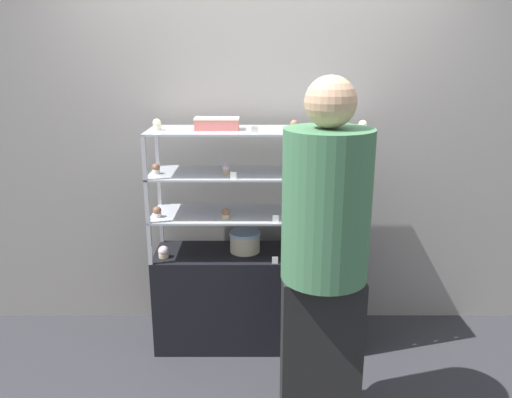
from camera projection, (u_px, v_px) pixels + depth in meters
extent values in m
plane|color=#2D2D33|center=(256.00, 339.00, 3.39)|extent=(20.00, 20.00, 0.00)
cube|color=gray|center=(256.00, 141.00, 3.36)|extent=(8.00, 0.05, 2.60)
cube|color=black|center=(256.00, 297.00, 3.30)|extent=(1.32, 0.41, 0.64)
cube|color=#B7B7BC|center=(160.00, 223.00, 3.36)|extent=(0.02, 0.02, 0.26)
cube|color=#B7B7BC|center=(352.00, 223.00, 3.36)|extent=(0.02, 0.02, 0.26)
cube|color=#B7B7BC|center=(148.00, 244.00, 2.99)|extent=(0.02, 0.02, 0.26)
cube|color=#B7B7BC|center=(364.00, 244.00, 2.99)|extent=(0.02, 0.02, 0.26)
cube|color=#B7BCC6|center=(256.00, 214.00, 3.14)|extent=(1.32, 0.41, 0.01)
cube|color=#B7B7BC|center=(158.00, 185.00, 3.28)|extent=(0.02, 0.02, 0.26)
cube|color=#B7B7BC|center=(354.00, 185.00, 3.29)|extent=(0.02, 0.02, 0.26)
cube|color=#B7B7BC|center=(145.00, 202.00, 2.91)|extent=(0.02, 0.02, 0.26)
cube|color=#B7B7BC|center=(367.00, 202.00, 2.92)|extent=(0.02, 0.02, 0.26)
cube|color=#B7BCC6|center=(256.00, 173.00, 3.07)|extent=(1.32, 0.41, 0.01)
cube|color=#B7B7BC|center=(155.00, 146.00, 3.21)|extent=(0.02, 0.02, 0.26)
cube|color=#B7B7BC|center=(356.00, 145.00, 3.22)|extent=(0.02, 0.02, 0.26)
cube|color=#B7B7BC|center=(142.00, 157.00, 2.84)|extent=(0.02, 0.02, 0.26)
cube|color=#B7B7BC|center=(370.00, 157.00, 2.84)|extent=(0.02, 0.02, 0.26)
cube|color=#B7BCC6|center=(256.00, 130.00, 2.99)|extent=(1.32, 0.41, 0.01)
cylinder|color=beige|center=(243.00, 243.00, 3.21)|extent=(0.19, 0.19, 0.11)
cylinder|color=silver|center=(243.00, 233.00, 3.19)|extent=(0.20, 0.20, 0.02)
cube|color=#C66660|center=(215.00, 124.00, 2.97)|extent=(0.26, 0.13, 0.06)
cube|color=#F4EAB2|center=(215.00, 118.00, 2.96)|extent=(0.26, 0.13, 0.01)
cylinder|color=#CCB28C|center=(162.00, 256.00, 3.13)|extent=(0.06, 0.06, 0.02)
sphere|color=silver|center=(162.00, 251.00, 3.12)|extent=(0.07, 0.07, 0.07)
cylinder|color=#CCB28C|center=(288.00, 257.00, 3.10)|extent=(0.06, 0.06, 0.02)
sphere|color=#8C5B42|center=(288.00, 253.00, 3.09)|extent=(0.07, 0.07, 0.07)
cylinder|color=#CCB28C|center=(349.00, 256.00, 3.12)|extent=(0.06, 0.06, 0.02)
sphere|color=#E5996B|center=(349.00, 251.00, 3.11)|extent=(0.07, 0.07, 0.07)
cube|color=white|center=(274.00, 260.00, 3.03)|extent=(0.04, 0.00, 0.04)
cylinder|color=white|center=(156.00, 215.00, 3.06)|extent=(0.05, 0.05, 0.03)
sphere|color=#8C5B42|center=(156.00, 211.00, 3.05)|extent=(0.05, 0.05, 0.05)
cylinder|color=#CCB28C|center=(224.00, 217.00, 3.03)|extent=(0.05, 0.05, 0.03)
sphere|color=#8C5B42|center=(224.00, 212.00, 3.02)|extent=(0.05, 0.05, 0.05)
cylinder|color=white|center=(291.00, 215.00, 3.06)|extent=(0.05, 0.05, 0.03)
sphere|color=#E5996B|center=(291.00, 211.00, 3.05)|extent=(0.05, 0.05, 0.05)
cylinder|color=#CCB28C|center=(356.00, 215.00, 3.06)|extent=(0.05, 0.05, 0.03)
sphere|color=silver|center=(356.00, 210.00, 3.06)|extent=(0.05, 0.05, 0.05)
cube|color=white|center=(274.00, 219.00, 2.95)|extent=(0.04, 0.00, 0.04)
cylinder|color=beige|center=(155.00, 172.00, 3.02)|extent=(0.04, 0.04, 0.03)
sphere|color=#8C5B42|center=(155.00, 167.00, 3.01)|extent=(0.05, 0.05, 0.05)
cylinder|color=#CCB28C|center=(225.00, 172.00, 3.01)|extent=(0.04, 0.04, 0.03)
sphere|color=silver|center=(224.00, 168.00, 3.00)|extent=(0.05, 0.05, 0.05)
cylinder|color=white|center=(289.00, 172.00, 3.01)|extent=(0.04, 0.04, 0.03)
sphere|color=white|center=(289.00, 168.00, 3.00)|extent=(0.05, 0.05, 0.05)
cylinder|color=beige|center=(358.00, 173.00, 2.97)|extent=(0.04, 0.04, 0.03)
sphere|color=#8C5B42|center=(358.00, 169.00, 2.97)|extent=(0.05, 0.05, 0.05)
cube|color=white|center=(232.00, 176.00, 2.88)|extent=(0.04, 0.00, 0.04)
cylinder|color=beige|center=(155.00, 128.00, 2.95)|extent=(0.05, 0.05, 0.03)
sphere|color=#F4EAB2|center=(155.00, 123.00, 2.94)|extent=(0.05, 0.05, 0.05)
cylinder|color=#CCB28C|center=(293.00, 129.00, 2.91)|extent=(0.05, 0.05, 0.03)
sphere|color=#8C5B42|center=(293.00, 124.00, 2.90)|extent=(0.05, 0.05, 0.05)
cylinder|color=#CCB28C|center=(361.00, 129.00, 2.90)|extent=(0.05, 0.05, 0.03)
sphere|color=#F4EAB2|center=(361.00, 124.00, 2.89)|extent=(0.05, 0.05, 0.05)
cube|color=white|center=(253.00, 130.00, 2.81)|extent=(0.04, 0.00, 0.04)
cube|color=black|center=(319.00, 351.00, 2.53)|extent=(0.40, 0.22, 0.83)
cylinder|color=#3F724C|center=(325.00, 206.00, 2.32)|extent=(0.42, 0.42, 0.72)
sphere|color=tan|center=(329.00, 102.00, 2.18)|extent=(0.23, 0.23, 0.23)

